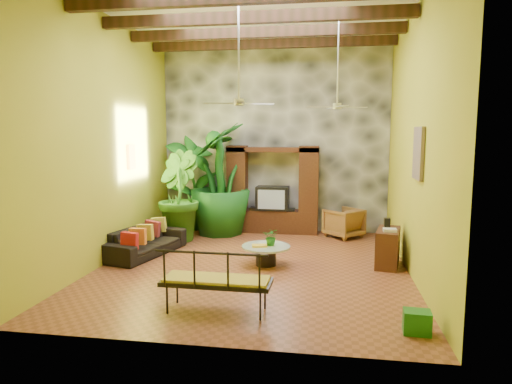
% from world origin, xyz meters
% --- Properties ---
extents(ground, '(7.00, 7.00, 0.00)m').
position_xyz_m(ground, '(0.00, 0.00, 0.00)').
color(ground, brown).
rests_on(ground, ground).
extents(ceiling, '(6.00, 7.00, 0.02)m').
position_xyz_m(ceiling, '(0.00, 0.00, 5.00)').
color(ceiling, silver).
rests_on(ceiling, back_wall).
extents(back_wall, '(6.00, 0.02, 5.00)m').
position_xyz_m(back_wall, '(0.00, 3.50, 2.50)').
color(back_wall, '#AAAF27').
rests_on(back_wall, ground).
extents(left_wall, '(0.02, 7.00, 5.00)m').
position_xyz_m(left_wall, '(-3.00, 0.00, 2.50)').
color(left_wall, '#AAAF27').
rests_on(left_wall, ground).
extents(right_wall, '(0.02, 7.00, 5.00)m').
position_xyz_m(right_wall, '(3.00, 0.00, 2.50)').
color(right_wall, '#AAAF27').
rests_on(right_wall, ground).
extents(stone_accent_wall, '(5.98, 0.10, 4.98)m').
position_xyz_m(stone_accent_wall, '(0.00, 3.44, 2.50)').
color(stone_accent_wall, '#323439').
rests_on(stone_accent_wall, ground).
extents(ceiling_beams, '(5.95, 5.36, 0.22)m').
position_xyz_m(ceiling_beams, '(0.00, 0.00, 4.78)').
color(ceiling_beams, '#311B0F').
rests_on(ceiling_beams, ceiling).
extents(entertainment_center, '(2.40, 0.55, 2.30)m').
position_xyz_m(entertainment_center, '(0.00, 3.14, 0.97)').
color(entertainment_center, '#32180E').
rests_on(entertainment_center, ground).
extents(ceiling_fan_front, '(1.28, 1.28, 1.86)m').
position_xyz_m(ceiling_fan_front, '(-0.20, -0.40, 3.40)').
color(ceiling_fan_front, silver).
rests_on(ceiling_fan_front, ceiling).
extents(ceiling_fan_back, '(1.28, 1.28, 1.86)m').
position_xyz_m(ceiling_fan_back, '(1.60, 1.20, 3.40)').
color(ceiling_fan_back, silver).
rests_on(ceiling_fan_back, ceiling).
extents(wall_art_mask, '(0.06, 0.32, 0.55)m').
position_xyz_m(wall_art_mask, '(-2.96, 1.00, 2.10)').
color(wall_art_mask, gold).
rests_on(wall_art_mask, left_wall).
extents(wall_art_painting, '(0.06, 0.70, 0.90)m').
position_xyz_m(wall_art_painting, '(2.96, -0.60, 2.30)').
color(wall_art_painting, navy).
rests_on(wall_art_painting, right_wall).
extents(sofa, '(1.28, 2.19, 0.60)m').
position_xyz_m(sofa, '(-2.45, 0.46, 0.30)').
color(sofa, black).
rests_on(sofa, ground).
extents(wicker_armchair, '(1.14, 1.14, 0.74)m').
position_xyz_m(wicker_armchair, '(1.86, 2.84, 0.37)').
color(wicker_armchair, olive).
rests_on(wicker_armchair, ground).
extents(tall_plant_a, '(1.69, 1.55, 2.66)m').
position_xyz_m(tall_plant_a, '(-2.18, 3.15, 1.33)').
color(tall_plant_a, '#185C1C').
rests_on(tall_plant_a, ground).
extents(tall_plant_b, '(1.54, 1.58, 2.23)m').
position_xyz_m(tall_plant_b, '(-2.21, 1.90, 1.12)').
color(tall_plant_b, '#28631A').
rests_on(tall_plant_b, ground).
extents(tall_plant_c, '(1.69, 1.69, 2.89)m').
position_xyz_m(tall_plant_c, '(-1.34, 2.73, 1.45)').
color(tall_plant_c, '#16551A').
rests_on(tall_plant_c, ground).
extents(coffee_table, '(0.97, 0.97, 0.40)m').
position_xyz_m(coffee_table, '(0.24, 0.08, 0.26)').
color(coffee_table, black).
rests_on(coffee_table, ground).
extents(centerpiece_plant, '(0.34, 0.30, 0.35)m').
position_xyz_m(centerpiece_plant, '(0.35, 0.14, 0.58)').
color(centerpiece_plant, '#1E661B').
rests_on(centerpiece_plant, coffee_table).
extents(yellow_tray, '(0.34, 0.27, 0.03)m').
position_xyz_m(yellow_tray, '(0.12, 0.01, 0.42)').
color(yellow_tray, yellow).
rests_on(yellow_tray, coffee_table).
extents(iron_bench, '(1.64, 0.61, 0.57)m').
position_xyz_m(iron_bench, '(-0.16, -2.46, 0.53)').
color(iron_bench, black).
rests_on(iron_bench, ground).
extents(side_console, '(0.59, 0.99, 0.74)m').
position_xyz_m(side_console, '(2.65, 0.43, 0.37)').
color(side_console, '#3C2613').
rests_on(side_console, ground).
extents(green_bin, '(0.37, 0.29, 0.31)m').
position_xyz_m(green_bin, '(2.65, -2.70, 0.16)').
color(green_bin, '#1D6E2B').
rests_on(green_bin, ground).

